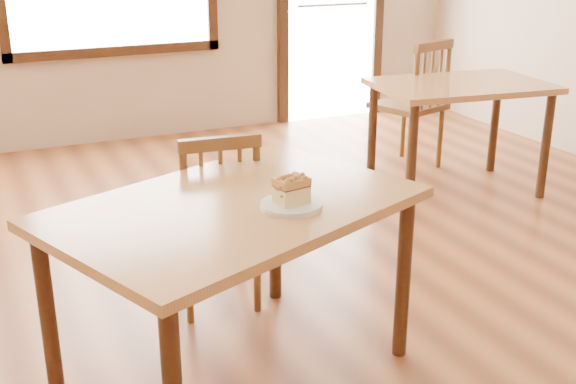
{
  "coord_description": "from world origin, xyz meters",
  "views": [
    {
      "loc": [
        -0.9,
        -2.02,
        1.69
      ],
      "look_at": [
        0.12,
        0.2,
        0.8
      ],
      "focal_mm": 45.0,
      "sensor_mm": 36.0,
      "label": 1
    }
  ],
  "objects_px": {
    "cafe_chair_second": "(413,104)",
    "plate": "(291,205)",
    "cafe_chair_main": "(215,218)",
    "cafe_table_second": "(460,99)",
    "cake_slice": "(291,189)",
    "cafe_table_main": "(234,225)"
  },
  "relations": [
    {
      "from": "cafe_table_second",
      "to": "cafe_chair_second",
      "type": "bearing_deg",
      "value": 96.35
    },
    {
      "from": "plate",
      "to": "cafe_table_main",
      "type": "bearing_deg",
      "value": 142.0
    },
    {
      "from": "cafe_chair_main",
      "to": "plate",
      "type": "distance_m",
      "value": 0.8
    },
    {
      "from": "cafe_table_main",
      "to": "cafe_chair_second",
      "type": "xyz_separation_m",
      "value": [
        2.15,
        2.0,
        -0.17
      ]
    },
    {
      "from": "cafe_chair_main",
      "to": "cake_slice",
      "type": "relative_size",
      "value": 6.54
    },
    {
      "from": "cafe_table_second",
      "to": "plate",
      "type": "distance_m",
      "value": 2.54
    },
    {
      "from": "cafe_chair_main",
      "to": "cafe_chair_second",
      "type": "height_order",
      "value": "cafe_chair_second"
    },
    {
      "from": "cafe_table_main",
      "to": "cafe_chair_second",
      "type": "height_order",
      "value": "cafe_chair_second"
    },
    {
      "from": "plate",
      "to": "cake_slice",
      "type": "relative_size",
      "value": 1.67
    },
    {
      "from": "cafe_chair_second",
      "to": "plate",
      "type": "relative_size",
      "value": 4.34
    },
    {
      "from": "cafe_chair_main",
      "to": "cafe_table_second",
      "type": "relative_size",
      "value": 0.73
    },
    {
      "from": "cafe_chair_second",
      "to": "cake_slice",
      "type": "relative_size",
      "value": 7.25
    },
    {
      "from": "cafe_chair_main",
      "to": "cafe_chair_second",
      "type": "xyz_separation_m",
      "value": [
        2.02,
        1.4,
        0.05
      ]
    },
    {
      "from": "plate",
      "to": "cafe_chair_second",
      "type": "bearing_deg",
      "value": 47.19
    },
    {
      "from": "cafe_chair_second",
      "to": "cake_slice",
      "type": "bearing_deg",
      "value": 30.24
    },
    {
      "from": "cafe_table_main",
      "to": "cafe_table_second",
      "type": "distance_m",
      "value": 2.59
    },
    {
      "from": "cafe_chair_second",
      "to": "plate",
      "type": "bearing_deg",
      "value": 30.28
    },
    {
      "from": "plate",
      "to": "cafe_table_second",
      "type": "bearing_deg",
      "value": 38.88
    },
    {
      "from": "cafe_table_second",
      "to": "cake_slice",
      "type": "xyz_separation_m",
      "value": [
        -1.97,
        -1.59,
        0.18
      ]
    },
    {
      "from": "cafe_chair_main",
      "to": "cafe_table_second",
      "type": "bearing_deg",
      "value": -151.35
    },
    {
      "from": "cafe_chair_main",
      "to": "plate",
      "type": "xyz_separation_m",
      "value": [
        0.04,
        -0.74,
        0.31
      ]
    },
    {
      "from": "plate",
      "to": "cake_slice",
      "type": "xyz_separation_m",
      "value": [
        -0.0,
        0.0,
        0.06
      ]
    }
  ]
}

